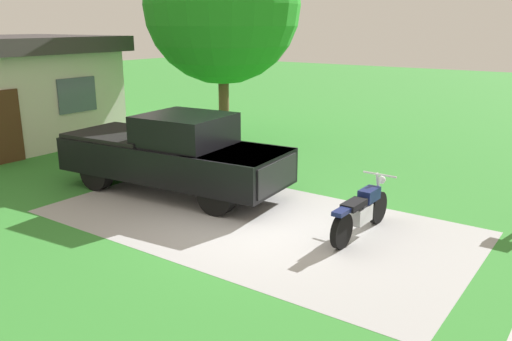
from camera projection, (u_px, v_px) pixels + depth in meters
name	position (u px, v px, depth m)	size (l,w,h in m)	color
ground_plane	(252.00, 221.00, 10.76)	(80.00, 80.00, 0.00)	#358331
driveway_pad	(252.00, 221.00, 10.76)	(4.64, 8.62, 0.01)	#A2A2A2
motorcycle	(361.00, 211.00, 9.98)	(2.21, 0.70, 1.09)	black
pickup_truck	(171.00, 153.00, 12.47)	(2.51, 5.78, 1.90)	black
shade_tree	(222.00, 5.00, 17.52)	(5.23, 5.23, 7.12)	brown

